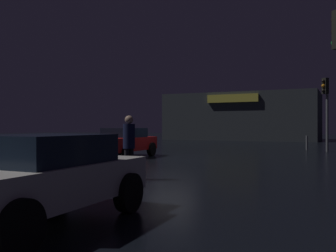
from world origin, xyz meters
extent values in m
plane|color=black|center=(0.00, 0.00, 0.00)|extent=(120.00, 120.00, 0.00)
cube|color=#33383D|center=(-2.88, 26.06, 2.57)|extent=(16.40, 8.85, 5.14)
cube|color=#E5D84C|center=(-2.88, 21.48, 4.43)|extent=(5.37, 0.24, 0.84)
sphere|color=black|center=(7.40, -6.77, 4.00)|extent=(0.20, 0.20, 0.20)
sphere|color=black|center=(7.40, -6.77, 3.73)|extent=(0.20, 0.20, 0.20)
sphere|color=#19D13F|center=(7.40, -6.77, 3.46)|extent=(0.20, 0.20, 0.20)
cylinder|color=#595B60|center=(6.67, 7.92, 2.20)|extent=(0.15, 0.15, 4.40)
cube|color=black|center=(6.57, 7.80, 3.92)|extent=(0.41, 0.41, 0.95)
sphere|color=black|center=(6.47, 7.68, 4.21)|extent=(0.20, 0.20, 0.20)
sphere|color=orange|center=(6.47, 7.68, 3.92)|extent=(0.20, 0.20, 0.20)
sphere|color=black|center=(6.47, 7.68, 3.64)|extent=(0.20, 0.20, 0.20)
cube|color=#A51414|center=(-2.23, -0.69, 0.66)|extent=(1.94, 4.05, 0.63)
cube|color=black|center=(-2.23, -0.53, 1.21)|extent=(1.69, 1.91, 0.46)
cylinder|color=black|center=(-1.28, -1.98, 0.35)|extent=(0.24, 0.70, 0.69)
cylinder|color=black|center=(-3.09, -2.03, 0.35)|extent=(0.24, 0.70, 0.69)
cylinder|color=black|center=(-1.36, 0.66, 0.35)|extent=(0.24, 0.70, 0.69)
cylinder|color=black|center=(-3.17, 0.60, 0.35)|extent=(0.24, 0.70, 0.69)
cube|color=silver|center=(3.29, -11.88, 0.64)|extent=(1.82, 3.85, 0.59)
cube|color=black|center=(3.29, -11.80, 1.16)|extent=(1.60, 1.97, 0.45)
cylinder|color=black|center=(4.19, -13.12, 0.35)|extent=(0.24, 0.70, 0.70)
cylinder|color=black|center=(4.13, -10.60, 0.35)|extent=(0.24, 0.70, 0.70)
cylinder|color=black|center=(2.40, -10.64, 0.35)|extent=(0.24, 0.70, 0.70)
cylinder|color=black|center=(2.06, -7.06, 0.44)|extent=(0.14, 0.14, 0.89)
cylinder|color=black|center=(2.00, -7.21, 0.44)|extent=(0.14, 0.14, 0.89)
cylinder|color=#141938|center=(2.03, -7.13, 1.24)|extent=(0.44, 0.44, 0.70)
sphere|color=tan|center=(2.03, -7.13, 1.71)|extent=(0.24, 0.24, 0.24)
cylinder|color=#595B60|center=(5.43, 9.13, 0.46)|extent=(0.14, 0.14, 0.93)
camera|label=1|loc=(7.57, -16.26, 1.52)|focal=39.86mm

